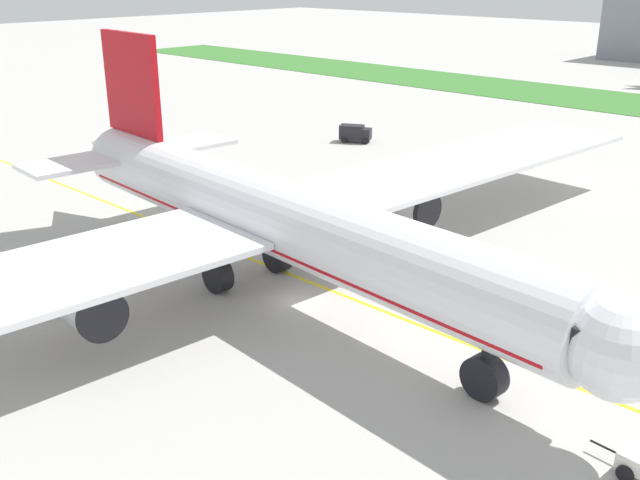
% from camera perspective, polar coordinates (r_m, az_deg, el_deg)
% --- Properties ---
extents(ground_plane, '(600.00, 600.00, 0.00)m').
position_cam_1_polar(ground_plane, '(55.75, -1.87, -4.93)').
color(ground_plane, '#ADAAA5').
rests_on(ground_plane, ground).
extents(apron_taxi_line, '(280.00, 0.36, 0.01)m').
position_cam_1_polar(apron_taxi_line, '(57.98, 0.56, -3.86)').
color(apron_taxi_line, yellow).
rests_on(apron_taxi_line, ground).
extents(airliner_foreground, '(60.40, 96.81, 18.62)m').
position_cam_1_polar(airliner_foreground, '(55.17, -3.87, 1.86)').
color(airliner_foreground, white).
rests_on(airliner_foreground, ground).
extents(service_truck_baggage_loader, '(4.92, 3.94, 2.47)m').
position_cam_1_polar(service_truck_baggage_loader, '(106.97, 2.78, 8.41)').
color(service_truck_baggage_loader, black).
rests_on(service_truck_baggage_loader, ground).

